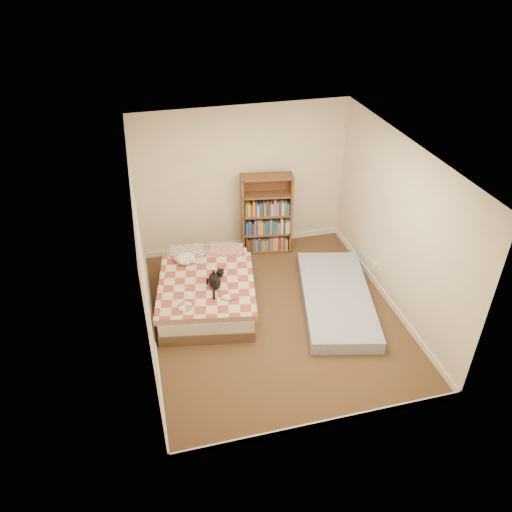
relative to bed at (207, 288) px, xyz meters
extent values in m
cube|color=#4E3321|center=(0.89, -0.59, -0.23)|extent=(3.50, 4.00, 0.01)
cube|color=white|center=(0.89, -0.59, 2.27)|extent=(3.50, 4.00, 0.01)
cube|color=#F6E5CE|center=(0.89, 1.41, 1.02)|extent=(3.50, 0.01, 2.50)
cube|color=#F6E5CE|center=(0.89, -2.59, 1.02)|extent=(3.50, 0.01, 2.50)
cube|color=#F6E5CE|center=(-0.86, -0.59, 1.02)|extent=(0.01, 4.00, 2.50)
cube|color=#F6E5CE|center=(2.64, -0.59, 1.02)|extent=(0.01, 4.00, 2.50)
cube|color=white|center=(0.89, 1.40, -0.18)|extent=(3.50, 0.02, 0.10)
cube|color=white|center=(0.89, -2.58, -0.18)|extent=(3.50, 0.02, 0.10)
cube|color=white|center=(-0.85, -0.59, -0.18)|extent=(0.02, 4.00, 0.10)
cube|color=white|center=(2.63, -0.59, -0.18)|extent=(0.02, 4.00, 0.10)
cube|color=white|center=(2.63, -0.19, 0.07)|extent=(0.03, 0.09, 0.13)
cube|color=brown|center=(0.00, -0.03, -0.14)|extent=(1.61, 2.07, 0.17)
cube|color=silver|center=(0.00, -0.03, 0.03)|extent=(1.58, 2.03, 0.19)
cube|color=#A1453C|center=(0.00, -0.03, 0.17)|extent=(1.62, 1.75, 0.09)
cube|color=slate|center=(-0.31, 0.67, 0.20)|extent=(0.56, 0.41, 0.14)
cube|color=#A1453C|center=(0.31, 0.67, 0.20)|extent=(0.56, 0.41, 0.14)
cube|color=#5A301E|center=(0.83, 1.16, 0.48)|extent=(0.08, 0.28, 1.41)
cube|color=#5A301E|center=(1.64, 1.16, 0.48)|extent=(0.08, 0.28, 1.41)
cube|color=#5A301E|center=(1.23, 1.29, 0.48)|extent=(0.84, 0.14, 1.41)
cube|color=#5A301E|center=(1.23, 1.16, -0.21)|extent=(0.88, 0.40, 0.03)
cube|color=#5A301E|center=(1.23, 1.16, 0.49)|extent=(0.88, 0.40, 0.03)
cube|color=#5A301E|center=(1.23, 1.16, 1.16)|extent=(0.88, 0.40, 0.03)
cube|color=#7083BA|center=(1.86, -0.54, -0.13)|extent=(1.46, 2.35, 0.20)
ellipsoid|color=black|center=(0.09, -0.22, 0.28)|extent=(0.34, 0.40, 0.12)
sphere|color=black|center=(0.09, -0.02, 0.29)|extent=(0.16, 0.16, 0.11)
cone|color=black|center=(0.06, 0.02, 0.34)|extent=(0.05, 0.05, 0.04)
cone|color=black|center=(0.13, 0.02, 0.34)|extent=(0.05, 0.05, 0.04)
cylinder|color=black|center=(0.19, -0.46, 0.25)|extent=(0.15, 0.19, 0.04)
ellipsoid|color=white|center=(-0.25, 0.45, 0.29)|extent=(0.30, 0.33, 0.15)
sphere|color=white|center=(-0.16, 0.35, 0.31)|extent=(0.13, 0.13, 0.12)
sphere|color=white|center=(-0.12, 0.32, 0.30)|extent=(0.06, 0.06, 0.05)
sphere|color=white|center=(-0.37, 0.50, 0.28)|extent=(0.07, 0.07, 0.07)
camera|label=1|loc=(-0.74, -5.93, 4.54)|focal=35.00mm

